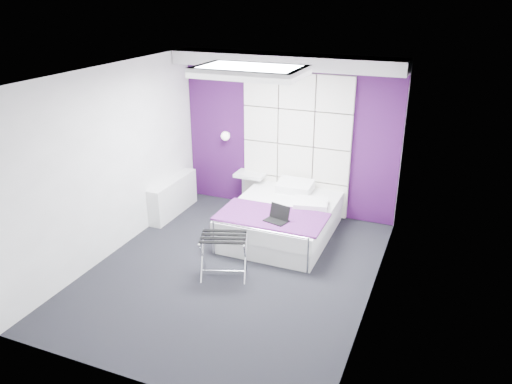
{
  "coord_description": "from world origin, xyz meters",
  "views": [
    {
      "loc": [
        2.47,
        -5.24,
        3.5
      ],
      "look_at": [
        0.18,
        0.35,
        1.03
      ],
      "focal_mm": 35.0,
      "sensor_mm": 36.0,
      "label": 1
    }
  ],
  "objects_px": {
    "wall_lamp": "(226,135)",
    "bed": "(282,219)",
    "nightstand": "(251,174)",
    "luggage_rack": "(224,256)",
    "radiator": "(173,197)",
    "laptop": "(277,217)"
  },
  "relations": [
    {
      "from": "radiator",
      "to": "wall_lamp",
      "type": "bearing_deg",
      "value": 49.9
    },
    {
      "from": "nightstand",
      "to": "luggage_rack",
      "type": "height_order",
      "value": "nightstand"
    },
    {
      "from": "laptop",
      "to": "luggage_rack",
      "type": "bearing_deg",
      "value": -102.86
    },
    {
      "from": "radiator",
      "to": "nightstand",
      "type": "bearing_deg",
      "value": 33.24
    },
    {
      "from": "wall_lamp",
      "to": "nightstand",
      "type": "distance_m",
      "value": 0.77
    },
    {
      "from": "wall_lamp",
      "to": "luggage_rack",
      "type": "distance_m",
      "value": 2.59
    },
    {
      "from": "bed",
      "to": "nightstand",
      "type": "height_order",
      "value": "bed"
    },
    {
      "from": "wall_lamp",
      "to": "radiator",
      "type": "relative_size",
      "value": 0.12
    },
    {
      "from": "radiator",
      "to": "nightstand",
      "type": "relative_size",
      "value": 2.43
    },
    {
      "from": "bed",
      "to": "nightstand",
      "type": "distance_m",
      "value": 1.21
    },
    {
      "from": "wall_lamp",
      "to": "luggage_rack",
      "type": "height_order",
      "value": "wall_lamp"
    },
    {
      "from": "laptop",
      "to": "nightstand",
      "type": "bearing_deg",
      "value": 141.08
    },
    {
      "from": "laptop",
      "to": "wall_lamp",
      "type": "bearing_deg",
      "value": 151.17
    },
    {
      "from": "radiator",
      "to": "luggage_rack",
      "type": "bearing_deg",
      "value": -41.71
    },
    {
      "from": "luggage_rack",
      "to": "laptop",
      "type": "xyz_separation_m",
      "value": [
        0.44,
        0.81,
        0.29
      ]
    },
    {
      "from": "radiator",
      "to": "luggage_rack",
      "type": "distance_m",
      "value": 2.18
    },
    {
      "from": "wall_lamp",
      "to": "bed",
      "type": "bearing_deg",
      "value": -32.92
    },
    {
      "from": "radiator",
      "to": "laptop",
      "type": "distance_m",
      "value": 2.18
    },
    {
      "from": "nightstand",
      "to": "wall_lamp",
      "type": "bearing_deg",
      "value": 175.01
    },
    {
      "from": "radiator",
      "to": "laptop",
      "type": "bearing_deg",
      "value": -17.24
    },
    {
      "from": "wall_lamp",
      "to": "bed",
      "type": "distance_m",
      "value": 1.82
    },
    {
      "from": "radiator",
      "to": "bed",
      "type": "distance_m",
      "value": 1.95
    }
  ]
}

